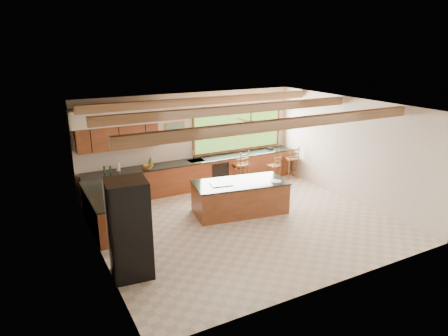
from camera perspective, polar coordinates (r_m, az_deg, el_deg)
ground at (r=10.49m, az=2.70°, el=-7.68°), size 7.20×7.20×0.00m
room_shell at (r=10.24m, az=0.19°, el=4.81°), size 7.27×6.54×3.02m
counter_run at (r=12.09m, az=-6.74°, el=-1.95°), size 7.12×3.10×1.24m
island at (r=10.91m, az=2.29°, el=-4.16°), size 2.65×1.56×0.89m
refrigerator at (r=8.04m, az=-13.41°, el=-8.46°), size 0.85×0.83×2.00m
bar_stool_a at (r=12.81m, az=2.55°, el=0.39°), size 0.50×0.50×1.18m
bar_stool_b at (r=12.83m, az=2.36°, el=-0.06°), size 0.46×0.46×1.01m
bar_stool_c at (r=13.21m, az=7.30°, el=0.25°), size 0.41×0.41×0.99m
bar_stool_d at (r=13.76m, az=9.82°, el=1.25°), size 0.50×0.50×1.15m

